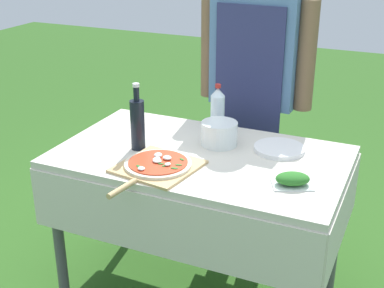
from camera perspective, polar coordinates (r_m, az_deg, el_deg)
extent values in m
cube|color=beige|center=(2.45, 0.92, -1.41)|extent=(1.31, 0.78, 0.04)
cube|color=beige|center=(2.21, -3.17, -8.98)|extent=(1.31, 0.01, 0.28)
cube|color=beige|center=(2.85, 4.02, -1.33)|extent=(1.31, 0.01, 0.28)
cube|color=beige|center=(2.82, -11.52, -2.04)|extent=(0.01, 0.78, 0.28)
cube|color=beige|center=(2.37, 15.82, -7.53)|extent=(0.01, 0.78, 0.28)
cylinder|color=#4C4C51|center=(2.67, -14.02, -9.79)|extent=(0.05, 0.05, 0.77)
cylinder|color=#4C4C51|center=(3.14, -6.79, -4.04)|extent=(0.05, 0.05, 0.77)
cylinder|color=#4C4C51|center=(2.79, 15.09, -8.48)|extent=(0.05, 0.05, 0.77)
cylinder|color=#70604C|center=(3.13, 7.72, -3.29)|extent=(0.12, 0.12, 0.86)
cylinder|color=#70604C|center=(3.18, 4.83, -2.71)|extent=(0.12, 0.12, 0.86)
cube|color=#4C7099|center=(2.91, 6.90, 10.41)|extent=(0.47, 0.22, 0.64)
cube|color=navy|center=(2.87, 5.94, 5.31)|extent=(0.37, 0.02, 0.93)
cylinder|color=brown|center=(2.84, 12.10, 9.16)|extent=(0.10, 0.10, 0.57)
cylinder|color=brown|center=(3.01, 1.94, 10.44)|extent=(0.10, 0.10, 0.57)
cube|color=tan|center=(2.31, -3.63, -2.40)|extent=(0.36, 0.36, 0.01)
cylinder|color=tan|center=(2.14, -7.46, -4.71)|extent=(0.05, 0.17, 0.02)
cylinder|color=beige|center=(2.30, -3.64, -2.13)|extent=(0.29, 0.29, 0.01)
cylinder|color=#D14223|center=(2.30, -3.65, -1.94)|extent=(0.26, 0.26, 0.00)
ellipsoid|color=white|center=(2.32, -2.66, -1.47)|extent=(0.05, 0.05, 0.02)
ellipsoid|color=white|center=(2.30, -3.69, -1.69)|extent=(0.04, 0.04, 0.01)
ellipsoid|color=white|center=(2.23, -5.43, -2.60)|extent=(0.05, 0.04, 0.01)
ellipsoid|color=white|center=(2.30, -3.80, -1.62)|extent=(0.05, 0.05, 0.02)
ellipsoid|color=white|center=(2.29, -3.75, -1.80)|extent=(0.05, 0.04, 0.01)
ellipsoid|color=white|center=(2.32, -2.67, -1.44)|extent=(0.05, 0.05, 0.01)
ellipsoid|color=white|center=(2.34, -3.64, -1.18)|extent=(0.05, 0.05, 0.02)
ellipsoid|color=white|center=(2.26, -2.61, -2.17)|extent=(0.03, 0.03, 0.01)
ellipsoid|color=#286B23|center=(2.31, -1.10, -1.63)|extent=(0.03, 0.03, 0.00)
ellipsoid|color=#286B23|center=(2.26, -5.71, -2.38)|extent=(0.04, 0.03, 0.00)
ellipsoid|color=#286B23|center=(2.23, -1.87, -2.59)|extent=(0.03, 0.02, 0.00)
ellipsoid|color=#286B23|center=(2.26, -1.42, -2.23)|extent=(0.03, 0.02, 0.00)
ellipsoid|color=#286B23|center=(2.28, -3.33, -2.11)|extent=(0.03, 0.02, 0.00)
ellipsoid|color=#286B23|center=(2.26, -2.86, -2.28)|extent=(0.03, 0.04, 0.00)
cylinder|color=black|center=(2.47, -5.82, 2.02)|extent=(0.07, 0.07, 0.23)
cylinder|color=black|center=(2.42, -5.96, 5.34)|extent=(0.03, 0.03, 0.07)
cylinder|color=silver|center=(2.40, -6.00, 6.26)|extent=(0.03, 0.03, 0.02)
cylinder|color=silver|center=(2.69, 2.74, 3.31)|extent=(0.07, 0.07, 0.18)
cone|color=silver|center=(2.65, 2.78, 5.58)|extent=(0.07, 0.07, 0.04)
cylinder|color=#B22823|center=(2.65, 2.80, 6.20)|extent=(0.03, 0.03, 0.02)
cube|color=silver|center=(2.20, 10.63, -4.30)|extent=(0.19, 0.17, 0.01)
ellipsoid|color=#286B23|center=(2.18, 10.69, -3.66)|extent=(0.16, 0.14, 0.05)
cylinder|color=silver|center=(2.52, 2.93, 1.13)|extent=(0.17, 0.17, 0.11)
cylinder|color=white|center=(2.51, 9.29, -0.64)|extent=(0.24, 0.24, 0.00)
cylinder|color=white|center=(2.51, 9.30, -0.53)|extent=(0.24, 0.24, 0.00)
cylinder|color=white|center=(2.50, 9.31, -0.43)|extent=(0.24, 0.24, 0.00)
cylinder|color=white|center=(2.50, 9.31, -0.32)|extent=(0.24, 0.24, 0.00)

